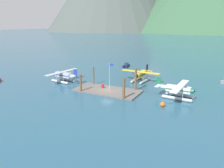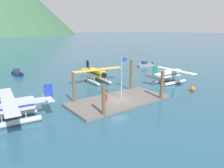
{
  "view_description": "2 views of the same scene",
  "coord_description": "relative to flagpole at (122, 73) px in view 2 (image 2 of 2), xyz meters",
  "views": [
    {
      "loc": [
        21.31,
        -39.41,
        14.27
      ],
      "look_at": [
        1.08,
        0.24,
        1.75
      ],
      "focal_mm": 33.72,
      "sensor_mm": 36.0,
      "label": 1
    },
    {
      "loc": [
        -17.82,
        -22.34,
        10.21
      ],
      "look_at": [
        0.18,
        1.75,
        2.24
      ],
      "focal_mm": 33.13,
      "sensor_mm": 36.0,
      "label": 2
    }
  ],
  "objects": [
    {
      "name": "seaplane_white_stbd_fwd",
      "position": [
        14.22,
        2.42,
        -2.58
      ],
      "size": [
        7.97,
        10.47,
        3.84
      ],
      "color": "#B7BABF",
      "rests_on": "ground"
    },
    {
      "name": "mooring_buoy",
      "position": [
        12.61,
        -3.58,
        -3.71
      ],
      "size": [
        0.89,
        0.89,
        0.89
      ],
      "primitive_type": "sphere",
      "color": "orange",
      "rests_on": "ground"
    },
    {
      "name": "boat_navy_open_north",
      "position": [
        -8.18,
        28.15,
        -3.67
      ],
      "size": [
        1.85,
        4.89,
        1.5
      ],
      "color": "navy",
      "rests_on": "ground"
    },
    {
      "name": "piling_near_right",
      "position": [
        4.81,
        -3.33,
        -1.95
      ],
      "size": [
        0.52,
        0.52,
        4.41
      ],
      "primitive_type": "cylinder",
      "color": "brown",
      "rests_on": "ground"
    },
    {
      "name": "piling_far_right",
      "position": [
        4.72,
        3.29,
        -1.52
      ],
      "size": [
        0.51,
        0.51,
        5.27
      ],
      "primitive_type": "cylinder",
      "color": "brown",
      "rests_on": "ground"
    },
    {
      "name": "piling_far_left",
      "position": [
        -6.17,
        3.13,
        -1.91
      ],
      "size": [
        0.38,
        0.38,
        4.5
      ],
      "primitive_type": "cylinder",
      "color": "brown",
      "rests_on": "ground"
    },
    {
      "name": "flagpole",
      "position": [
        0.0,
        0.0,
        0.0
      ],
      "size": [
        0.95,
        0.1,
        6.22
      ],
      "color": "silver",
      "rests_on": "dock_platform"
    },
    {
      "name": "fuel_drum",
      "position": [
        -2.37,
        0.9,
        -3.42
      ],
      "size": [
        0.62,
        0.62,
        0.88
      ],
      "color": "#AD1E19",
      "rests_on": "dock_platform"
    },
    {
      "name": "seaplane_silver_port_fwd",
      "position": [
        -14.54,
        1.87,
        -2.58
      ],
      "size": [
        7.95,
        10.49,
        3.84
      ],
      "color": "#B7BABF",
      "rests_on": "ground"
    },
    {
      "name": "dock_platform",
      "position": [
        -0.7,
        0.01,
        -4.01
      ],
      "size": [
        14.65,
        6.92,
        0.3
      ],
      "primitive_type": "cube",
      "color": "#66605B",
      "rests_on": "ground"
    },
    {
      "name": "ground_plane",
      "position": [
        -0.7,
        0.01,
        -4.16
      ],
      "size": [
        1200.0,
        1200.0,
        0.0
      ],
      "primitive_type": "plane",
      "color": "#285670"
    },
    {
      "name": "piling_near_left",
      "position": [
        -5.5,
        -3.24,
        -2.15
      ],
      "size": [
        0.45,
        0.45,
        4.01
      ],
      "primitive_type": "cylinder",
      "color": "brown",
      "rests_on": "ground"
    },
    {
      "name": "boat_grey_open_east",
      "position": [
        23.86,
        18.75,
        -3.67
      ],
      "size": [
        4.7,
        2.78,
        1.5
      ],
      "color": "gray",
      "rests_on": "ground"
    },
    {
      "name": "seaplane_yellow_bow_right",
      "position": [
        3.06,
        11.46,
        -2.58
      ],
      "size": [
        10.48,
        7.97,
        3.84
      ],
      "color": "#B7BABF",
      "rests_on": "ground"
    }
  ]
}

